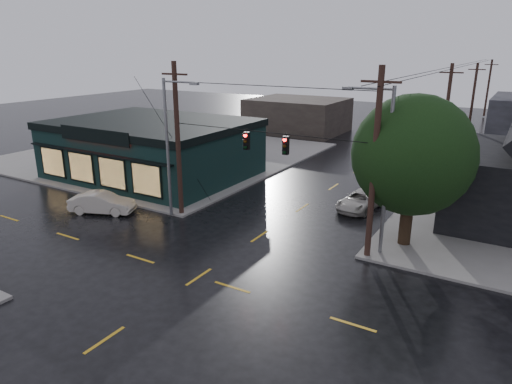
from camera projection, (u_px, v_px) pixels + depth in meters
The scene contains 15 objects.
ground_plane at pixel (199, 277), 22.76m from camera, with size 160.00×160.00×0.00m, color black.
sidewalk_nw at pixel (165, 154), 48.88m from camera, with size 28.00×28.00×0.15m, color gray.
pizza_shop at pixel (152, 148), 39.91m from camera, with size 16.30×12.34×4.90m.
corner_tree at pixel (413, 155), 24.77m from camera, with size 6.64×6.64×8.52m.
utility_pole_nw at pixel (182, 215), 31.26m from camera, with size 2.00×0.32×10.15m, color black, non-canonical shape.
utility_pole_ne at pixel (367, 257), 24.90m from camera, with size 2.00×0.32×10.15m, color black, non-canonical shape.
utility_pole_far_a at pixel (439, 170), 42.49m from camera, with size 2.00×0.32×9.65m, color black, non-canonical shape.
utility_pole_far_b at pixel (468, 136), 58.85m from camera, with size 2.00×0.32×9.15m, color black, non-canonical shape.
utility_pole_far_c at pixel (484, 117), 75.21m from camera, with size 2.00×0.32×9.15m, color black, non-canonical shape.
span_signal_assembly at pixel (266, 143), 26.31m from camera, with size 13.00×0.48×1.23m.
streetlight_nw at pixel (172, 217), 30.83m from camera, with size 5.40×0.30×9.15m, color gray, non-canonical shape.
streetlight_ne at pixel (380, 254), 25.22m from camera, with size 5.40×0.30×9.15m, color gray, non-canonical shape.
bg_building_west at pixel (298, 115), 61.67m from camera, with size 12.00×10.00×4.40m, color #2E2422.
sedan_cream at pixel (102, 203), 31.36m from camera, with size 1.54×4.41×1.45m, color beige.
suv_silver at pixel (361, 201), 32.12m from camera, with size 2.10×4.56×1.27m, color #BCB6AD.
Camera 1 is at (12.92, -16.05, 10.93)m, focal length 32.00 mm.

